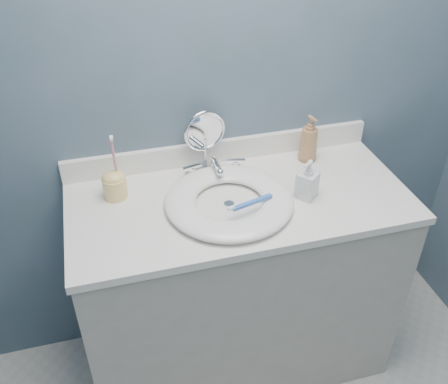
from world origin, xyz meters
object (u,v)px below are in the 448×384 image
object	(u,v)px
soap_bottle_clear	(308,179)
toothbrush_holder	(114,184)
soap_bottle_amber	(309,139)
makeup_mirror	(205,138)

from	to	relation	value
soap_bottle_clear	toothbrush_holder	xyz separation A→B (m)	(-0.66, 0.18, -0.02)
toothbrush_holder	soap_bottle_amber	bearing A→B (deg)	3.95
makeup_mirror	soap_bottle_amber	world-z (taller)	makeup_mirror
soap_bottle_amber	toothbrush_holder	size ratio (longest dim) A/B	0.78
makeup_mirror	soap_bottle_amber	xyz separation A→B (m)	(0.40, -0.05, -0.04)
soap_bottle_amber	soap_bottle_clear	size ratio (longest dim) A/B	1.30
soap_bottle_amber	toothbrush_holder	world-z (taller)	toothbrush_holder
soap_bottle_amber	soap_bottle_clear	distance (m)	0.25
makeup_mirror	soap_bottle_clear	xyz separation A→B (m)	(0.30, -0.28, -0.06)
toothbrush_holder	soap_bottle_clear	bearing A→B (deg)	-15.24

